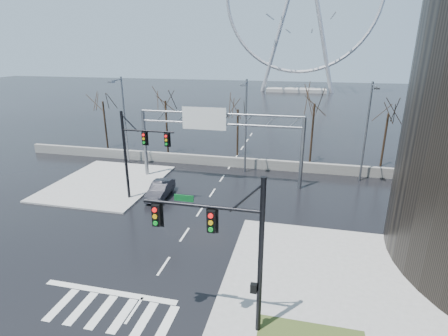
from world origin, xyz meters
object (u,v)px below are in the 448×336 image
(sign_gantry, at_px, (216,132))
(car, at_px, (160,189))
(signal_mast_near, at_px, (231,240))
(signal_mast_far, at_px, (136,148))

(sign_gantry, xyz_separation_m, car, (-4.03, -4.90, -4.47))
(signal_mast_near, relative_size, sign_gantry, 0.49)
(sign_gantry, bearing_deg, signal_mast_near, -73.81)
(sign_gantry, relative_size, car, 3.77)
(signal_mast_near, relative_size, car, 1.84)
(signal_mast_far, distance_m, car, 4.50)
(signal_mast_near, distance_m, car, 17.53)
(car, bearing_deg, sign_gantry, 47.83)
(signal_mast_near, height_order, signal_mast_far, same)
(signal_mast_far, bearing_deg, signal_mast_near, -49.74)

